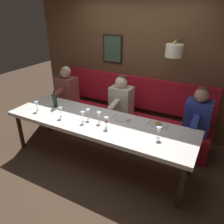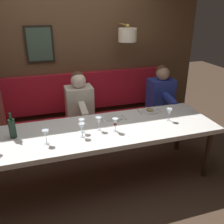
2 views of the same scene
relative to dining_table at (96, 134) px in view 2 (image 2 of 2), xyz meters
The scene contains 15 objects.
ground_plane 0.68m from the dining_table, ahead, with size 12.00×12.00×0.00m, color #4C3828.
dining_table is the anchor object (origin of this frame).
banquette_bench 1.00m from the dining_table, ahead, with size 0.52×3.21×0.45m, color red.
back_wall_panel 1.61m from the dining_table, ahead, with size 0.59×4.41×2.90m.
diner_nearest 1.61m from the dining_table, 56.59° to the right, with size 0.60×0.40×0.79m.
diner_near 0.89m from the dining_table, ahead, with size 0.60×0.40×0.79m.
place_setting_0 0.38m from the dining_table, 51.89° to the right, with size 0.24×0.32×0.01m.
place_setting_1 0.92m from the dining_table, 70.55° to the right, with size 0.24×0.31×0.05m.
wine_glass_0 0.98m from the dining_table, 91.89° to the right, with size 0.07×0.07×0.16m.
wine_glass_1 0.29m from the dining_table, 116.52° to the right, with size 0.07×0.07×0.16m.
wine_glass_2 0.63m from the dining_table, 105.45° to the left, with size 0.07×0.07×0.16m.
wine_glass_3 0.24m from the dining_table, 93.33° to the left, with size 0.07×0.07×0.16m.
wine_glass_4 0.18m from the dining_table, 113.58° to the right, with size 0.07×0.07×0.16m.
wine_glass_5 0.28m from the dining_table, 122.74° to the left, with size 0.07×0.07×0.16m.
wine_bottle 0.95m from the dining_table, 84.14° to the left, with size 0.08×0.08×0.30m.
Camera 2 is at (-2.59, 0.61, 2.12)m, focal length 39.77 mm.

